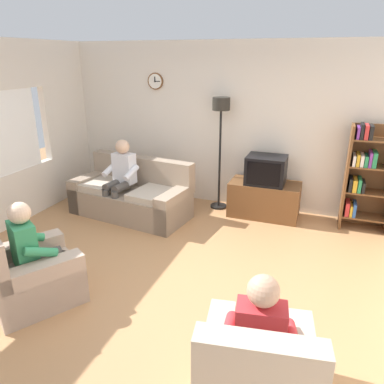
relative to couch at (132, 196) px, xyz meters
The scene contains 12 objects.
ground_plane 2.06m from the couch, 50.13° to the right, with size 12.00×12.00×0.00m, color #B27F51.
back_wall_assembly 1.99m from the couch, 40.06° to the left, with size 6.20×0.17×2.70m.
couch is the anchor object (origin of this frame).
tv_stand 2.14m from the couch, 18.70° to the left, with size 1.10×0.56×0.56m.
tv 2.19m from the couch, 18.08° to the left, with size 0.60×0.49×0.44m.
bookshelf 3.59m from the couch, 12.34° to the left, with size 0.68×0.36×1.58m.
floor_lamp 1.86m from the couch, 32.33° to the left, with size 0.28×0.28×1.85m.
armchair_near_window 2.40m from the couch, 87.14° to the right, with size 1.14×1.17×0.90m.
armchair_near_bookshelf 3.85m from the couch, 47.72° to the right, with size 0.93×0.99×0.90m.
person_on_couch 0.42m from the couch, 137.37° to the right, with size 0.55×0.57×1.24m.
person_in_left_armchair 2.34m from the couch, 85.89° to the right, with size 0.61×0.64×1.12m.
person_in_right_armchair 3.79m from the couch, 46.98° to the right, with size 0.56×0.58×1.12m.
Camera 1 is at (1.55, -3.36, 2.45)m, focal length 34.56 mm.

